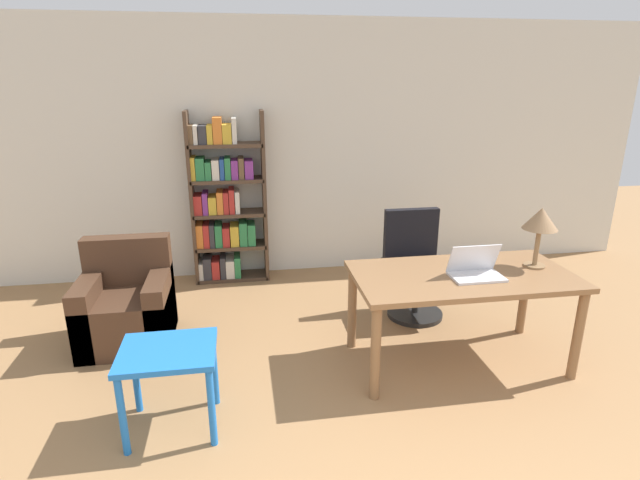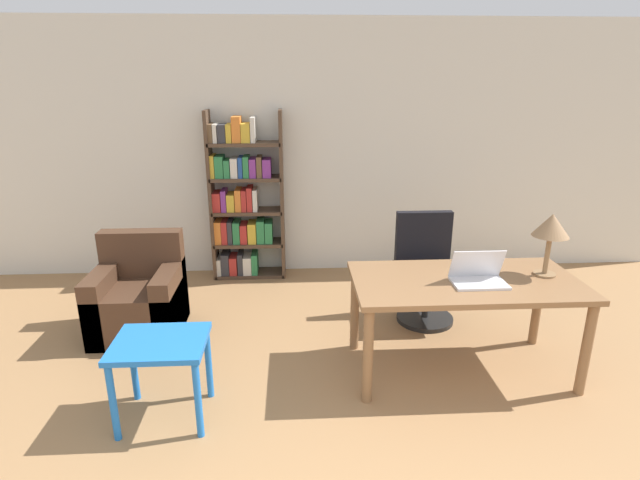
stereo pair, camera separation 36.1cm
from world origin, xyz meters
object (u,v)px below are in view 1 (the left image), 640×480
(armchair, at_px, (127,308))
(laptop, at_px, (475,270))
(side_table_blue, at_px, (169,363))
(bookshelf, at_px, (224,204))
(desk, at_px, (462,285))
(table_lamp, at_px, (541,221))
(office_chair, at_px, (415,267))

(armchair, bearing_deg, laptop, -17.36)
(side_table_blue, height_order, bookshelf, bookshelf)
(laptop, relative_size, side_table_blue, 0.65)
(desk, relative_size, side_table_blue, 2.83)
(table_lamp, bearing_deg, desk, -175.15)
(armchair, bearing_deg, bookshelf, 57.34)
(table_lamp, xyz_separation_m, office_chair, (-0.65, 0.82, -0.64))
(desk, xyz_separation_m, side_table_blue, (-2.07, -0.44, -0.18))
(armchair, height_order, bookshelf, bookshelf)
(side_table_blue, distance_m, armchair, 1.30)
(table_lamp, relative_size, bookshelf, 0.26)
(desk, height_order, bookshelf, bookshelf)
(office_chair, bearing_deg, bookshelf, 146.90)
(laptop, bearing_deg, armchair, 162.64)
(desk, relative_size, table_lamp, 3.51)
(desk, height_order, table_lamp, table_lamp)
(table_lamp, distance_m, side_table_blue, 2.79)
(table_lamp, relative_size, office_chair, 0.48)
(armchair, bearing_deg, desk, -16.37)
(side_table_blue, bearing_deg, laptop, 9.94)
(side_table_blue, bearing_deg, bookshelf, 82.88)
(office_chair, height_order, side_table_blue, office_chair)
(desk, distance_m, office_chair, 0.89)
(office_chair, relative_size, bookshelf, 0.54)
(table_lamp, bearing_deg, armchair, 167.49)
(side_table_blue, distance_m, bookshelf, 2.48)
(office_chair, bearing_deg, table_lamp, -51.72)
(desk, xyz_separation_m, table_lamp, (0.60, 0.05, 0.46))
(laptop, bearing_deg, desk, 131.36)
(bookshelf, bearing_deg, armchair, -122.66)
(office_chair, distance_m, side_table_blue, 2.41)
(laptop, distance_m, armchair, 2.79)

